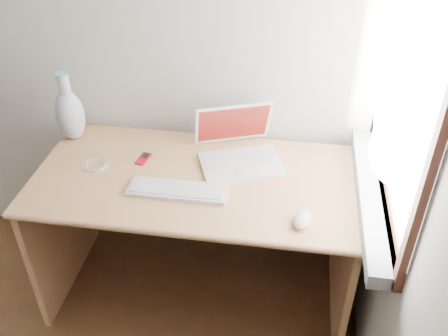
# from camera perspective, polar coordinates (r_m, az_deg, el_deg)

# --- Properties ---
(back_wall) EXTENTS (3.50, 0.04, 2.60)m
(back_wall) POSITION_cam_1_polar(r_m,az_deg,el_deg) (2.59, -23.94, 16.17)
(back_wall) COLOR beige
(back_wall) RESTS_ON floor
(window) EXTENTS (0.11, 0.99, 1.10)m
(window) POSITION_cam_1_polar(r_m,az_deg,el_deg) (1.85, 19.71, 9.06)
(window) COLOR white
(window) RESTS_ON right_wall
(desk) EXTENTS (1.41, 0.70, 0.74)m
(desk) POSITION_cam_1_polar(r_m,az_deg,el_deg) (2.38, -2.77, -3.92)
(desk) COLOR tan
(desk) RESTS_ON floor
(laptop) EXTENTS (0.42, 0.41, 0.24)m
(laptop) POSITION_cam_1_polar(r_m,az_deg,el_deg) (2.25, 2.12, 2.05)
(laptop) COLOR white
(laptop) RESTS_ON desk
(external_keyboard) EXTENTS (0.42, 0.13, 0.02)m
(external_keyboard) POSITION_cam_1_polar(r_m,az_deg,el_deg) (2.09, -5.34, -2.53)
(external_keyboard) COLOR silver
(external_keyboard) RESTS_ON desk
(mouse) EXTENTS (0.09, 0.12, 0.04)m
(mouse) POSITION_cam_1_polar(r_m,az_deg,el_deg) (1.95, 8.95, -5.85)
(mouse) COLOR white
(mouse) RESTS_ON desk
(ipod) EXTENTS (0.06, 0.10, 0.01)m
(ipod) POSITION_cam_1_polar(r_m,az_deg,el_deg) (2.31, -9.21, 1.06)
(ipod) COLOR #A50B1A
(ipod) RESTS_ON desk
(cable_coil) EXTENTS (0.14, 0.14, 0.01)m
(cable_coil) POSITION_cam_1_polar(r_m,az_deg,el_deg) (2.32, -14.56, 0.38)
(cable_coil) COLOR silver
(cable_coil) RESTS_ON desk
(remote) EXTENTS (0.05, 0.09, 0.01)m
(remote) POSITION_cam_1_polar(r_m,az_deg,el_deg) (2.13, -10.12, -2.49)
(remote) COLOR silver
(remote) RESTS_ON desk
(vase) EXTENTS (0.13, 0.13, 0.34)m
(vase) POSITION_cam_1_polar(r_m,az_deg,el_deg) (2.47, -17.22, 5.99)
(vase) COLOR silver
(vase) RESTS_ON desk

